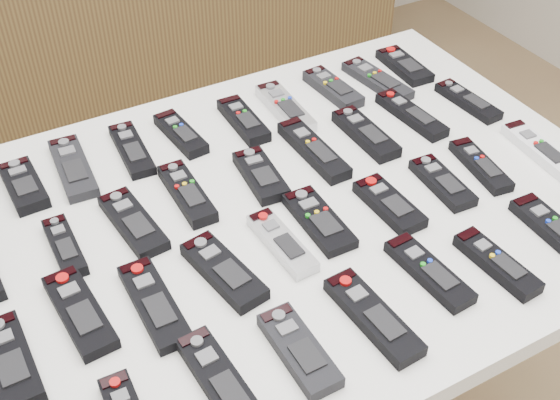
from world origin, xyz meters
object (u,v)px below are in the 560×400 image
remote_24 (319,220)px  remote_25 (389,204)px  remote_8 (377,80)px  remote_34 (429,272)px  remote_11 (65,247)px  remote_6 (285,108)px  table (280,232)px  remote_4 (181,134)px  remote_12 (133,222)px  remote_23 (282,243)px  remote_21 (154,304)px  remote_9 (404,66)px  remote_35 (497,263)px  remote_22 (224,271)px  remote_20 (80,312)px  remote_3 (132,150)px  remote_2 (73,168)px  remote_27 (480,166)px  remote_14 (261,175)px  remote_17 (411,115)px  remote_36 (553,229)px  remote_26 (442,183)px  remote_1 (24,186)px  remote_7 (333,88)px  remote_19 (10,362)px  remote_33 (373,316)px  remote_16 (366,134)px  remote_32 (299,350)px  remote_18 (468,101)px  remote_13 (187,193)px  remote_31 (221,382)px  remote_15 (313,150)px  remote_5 (243,120)px

remote_24 → remote_25: remote_25 is taller
remote_8 → remote_34: size_ratio=1.11×
remote_8 → remote_11: remote_11 is taller
remote_6 → remote_25: remote_6 is taller
table → remote_4: bearing=104.0°
remote_6 → remote_12: bearing=-153.5°
remote_11 → remote_23: (0.32, -0.17, -0.00)m
remote_11 → remote_21: (0.09, -0.19, -0.00)m
remote_9 → remote_35: remote_35 is taller
table → remote_22: remote_22 is taller
table → remote_20: bearing=-169.6°
remote_3 → remote_25: (0.34, -0.38, 0.00)m
remote_3 → remote_8: remote_8 is taller
remote_2 → remote_25: (0.46, -0.38, 0.00)m
remote_27 → remote_35: (-0.15, -0.21, 0.00)m
remote_8 → remote_25: 0.42m
remote_14 → remote_17: size_ratio=0.81×
remote_2 → remote_8: same height
remote_14 → remote_36: 0.52m
remote_12 → remote_20: 0.21m
remote_26 → remote_34: same height
remote_34 → remote_22: bearing=147.1°
remote_1 → remote_12: size_ratio=0.83×
remote_6 → remote_35: (0.08, -0.56, 0.00)m
remote_7 → remote_21: remote_7 is taller
remote_3 → remote_22: (0.02, -0.38, 0.00)m
remote_19 → remote_24: remote_19 is taller
remote_2 → remote_33: (0.29, -0.58, 0.00)m
remote_2 → remote_16: size_ratio=1.08×
remote_23 → remote_33: size_ratio=0.87×
remote_1 → remote_6: bearing=-2.3°
remote_9 → remote_12: same height
remote_27 → remote_32: (-0.52, -0.21, 0.00)m
remote_22 → remote_26: bearing=-8.5°
remote_18 → remote_32: (-0.65, -0.39, 0.00)m
remote_36 → remote_13: bearing=144.6°
remote_17 → remote_36: bearing=-94.1°
table → remote_25: remote_25 is taller
remote_24 → remote_31: bearing=-142.1°
table → remote_18: size_ratio=7.67×
remote_15 → remote_33: bearing=-109.9°
remote_22 → remote_25: 0.33m
remote_3 → remote_7: (0.46, -0.00, 0.00)m
remote_9 → remote_19: remote_19 is taller
remote_7 → remote_6: bearing=-176.4°
remote_33 → remote_35: (0.24, -0.01, -0.00)m
remote_26 → remote_20: bearing=-178.5°
remote_4 → remote_8: remote_4 is taller
remote_15 → remote_31: remote_15 is taller
remote_5 → remote_31: 0.64m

